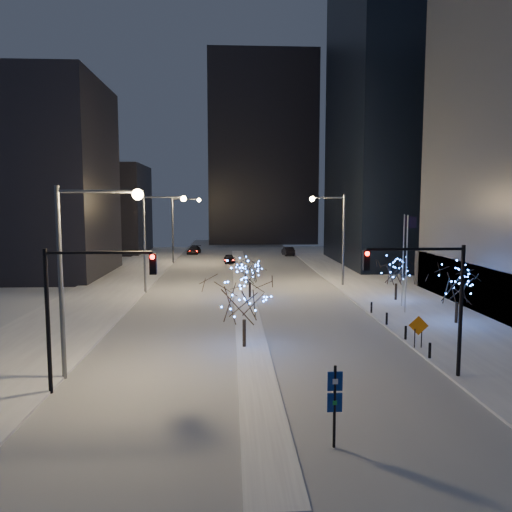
{
  "coord_description": "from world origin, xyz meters",
  "views": [
    {
      "loc": [
        -1.35,
        -23.62,
        9.12
      ],
      "look_at": [
        0.66,
        15.0,
        5.0
      ],
      "focal_mm": 35.0,
      "sensor_mm": 36.0,
      "label": 1
    }
  ],
  "objects": [
    {
      "name": "street_lamp_w_mid",
      "position": [
        -8.94,
        27.0,
        6.5
      ],
      "size": [
        4.4,
        0.56,
        10.0
      ],
      "color": "#595E66",
      "rests_on": "ground"
    },
    {
      "name": "construction_sign",
      "position": [
        10.3,
        6.08,
        1.37
      ],
      "size": [
        1.22,
        0.21,
        2.02
      ],
      "rotation": [
        0.0,
        0.0,
        -0.14
      ],
      "color": "black",
      "rests_on": "east_sidewalk"
    },
    {
      "name": "holiday_tree_plaza_near",
      "position": [
        15.62,
        12.33,
        3.06
      ],
      "size": [
        4.78,
        4.78,
        4.57
      ],
      "color": "black",
      "rests_on": "east_sidewalk"
    },
    {
      "name": "holiday_tree_plaza_far",
      "position": [
        14.04,
        21.4,
        2.82
      ],
      "size": [
        3.11,
        3.11,
        4.05
      ],
      "color": "black",
      "rests_on": "east_sidewalk"
    },
    {
      "name": "ground",
      "position": [
        0.0,
        0.0,
        0.0
      ],
      "size": [
        160.0,
        160.0,
        0.0
      ],
      "primitive_type": "plane",
      "color": "silver",
      "rests_on": "ground"
    },
    {
      "name": "bollards",
      "position": [
        10.2,
        10.0,
        0.6
      ],
      "size": [
        0.16,
        12.16,
        0.9
      ],
      "color": "black",
      "rests_on": "east_sidewalk"
    },
    {
      "name": "street_lamp_w_near",
      "position": [
        -8.94,
        2.0,
        6.5
      ],
      "size": [
        4.4,
        0.56,
        10.0
      ],
      "color": "#595E66",
      "rests_on": "ground"
    },
    {
      "name": "holiday_tree_median_near",
      "position": [
        -0.5,
        6.91,
        3.46
      ],
      "size": [
        4.27,
        4.27,
        5.23
      ],
      "color": "black",
      "rests_on": "median"
    },
    {
      "name": "holiday_tree_median_far",
      "position": [
        0.5,
        23.33,
        2.73
      ],
      "size": [
        4.06,
        4.06,
        3.97
      ],
      "color": "black",
      "rests_on": "median"
    },
    {
      "name": "traffic_signal_west",
      "position": [
        -8.44,
        -0.0,
        4.76
      ],
      "size": [
        5.26,
        0.43,
        7.0
      ],
      "color": "black",
      "rests_on": "ground"
    },
    {
      "name": "road",
      "position": [
        0.0,
        35.0,
        0.01
      ],
      "size": [
        20.0,
        130.0,
        0.02
      ],
      "primitive_type": "cube",
      "color": "#A7ACB5",
      "rests_on": "ground"
    },
    {
      "name": "filler_west_far",
      "position": [
        -26.0,
        70.0,
        8.0
      ],
      "size": [
        18.0,
        16.0,
        16.0
      ],
      "primitive_type": "cube",
      "color": "black",
      "rests_on": "ground"
    },
    {
      "name": "west_sidewalk",
      "position": [
        -14.0,
        20.0,
        0.07
      ],
      "size": [
        8.0,
        90.0,
        0.15
      ],
      "primitive_type": "cube",
      "color": "white",
      "rests_on": "ground"
    },
    {
      "name": "traffic_signal_east",
      "position": [
        8.94,
        1.0,
        4.76
      ],
      "size": [
        5.26,
        0.43,
        7.0
      ],
      "color": "black",
      "rests_on": "ground"
    },
    {
      "name": "street_lamp_w_far",
      "position": [
        -8.94,
        52.0,
        6.5
      ],
      "size": [
        4.4,
        0.56,
        10.0
      ],
      "color": "#595E66",
      "rests_on": "ground"
    },
    {
      "name": "flagpoles",
      "position": [
        13.37,
        17.25,
        4.8
      ],
      "size": [
        1.35,
        2.6,
        8.0
      ],
      "color": "silver",
      "rests_on": "east_sidewalk"
    },
    {
      "name": "wayfinding_sign",
      "position": [
        2.49,
        -6.0,
        1.94
      ],
      "size": [
        0.56,
        0.11,
        3.16
      ],
      "rotation": [
        0.0,
        0.0,
        0.03
      ],
      "color": "black",
      "rests_on": "ground"
    },
    {
      "name": "east_sidewalk",
      "position": [
        15.0,
        20.0,
        0.07
      ],
      "size": [
        10.0,
        90.0,
        0.15
      ],
      "primitive_type": "cube",
      "color": "white",
      "rests_on": "ground"
    },
    {
      "name": "car_far",
      "position": [
        -7.86,
        66.04,
        0.7
      ],
      "size": [
        2.49,
        5.03,
        1.41
      ],
      "primitive_type": "imported",
      "rotation": [
        0.0,
        0.0,
        -0.11
      ],
      "color": "#222227",
      "rests_on": "ground"
    },
    {
      "name": "car_mid",
      "position": [
        8.73,
        62.42,
        0.75
      ],
      "size": [
        1.95,
        4.65,
        1.49
      ],
      "primitive_type": "imported",
      "rotation": [
        0.0,
        0.0,
        3.22
      ],
      "color": "black",
      "rests_on": "ground"
    },
    {
      "name": "filler_west_near",
      "position": [
        -28.0,
        40.0,
        12.0
      ],
      "size": [
        22.0,
        18.0,
        24.0
      ],
      "primitive_type": "cube",
      "color": "black",
      "rests_on": "ground"
    },
    {
      "name": "car_near",
      "position": [
        -1.5,
        51.88,
        0.67
      ],
      "size": [
        1.83,
        4.01,
        1.34
      ],
      "primitive_type": "imported",
      "rotation": [
        0.0,
        0.0,
        0.07
      ],
      "color": "black",
      "rests_on": "ground"
    },
    {
      "name": "horizon_block",
      "position": [
        6.0,
        92.0,
        21.0
      ],
      "size": [
        24.0,
        14.0,
        42.0
      ],
      "primitive_type": "cube",
      "color": "black",
      "rests_on": "ground"
    },
    {
      "name": "street_lamp_east",
      "position": [
        10.08,
        30.0,
        6.45
      ],
      "size": [
        3.9,
        0.56,
        10.0
      ],
      "color": "#595E66",
      "rests_on": "ground"
    },
    {
      "name": "median",
      "position": [
        0.0,
        30.0,
        0.07
      ],
      "size": [
        2.0,
        80.0,
        0.15
      ],
      "primitive_type": "cube",
      "color": "white",
      "rests_on": "ground"
    }
  ]
}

